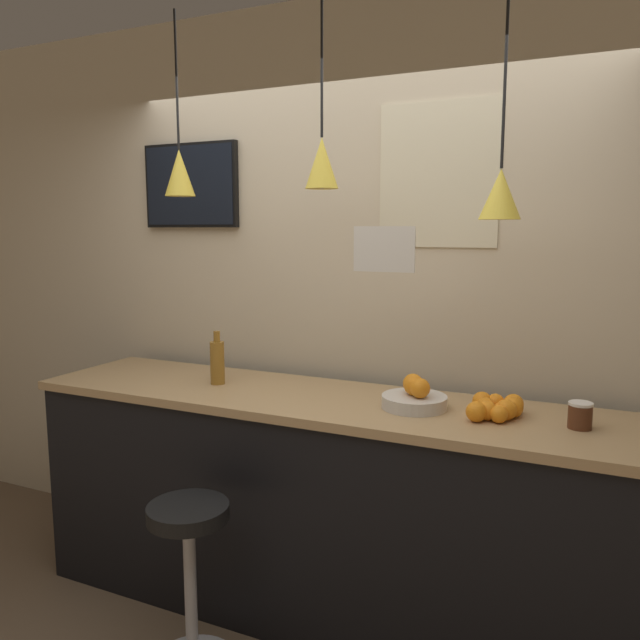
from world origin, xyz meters
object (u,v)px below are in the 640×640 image
at_px(fruit_bowl, 415,397).
at_px(spread_jar, 580,415).
at_px(bar_stool, 190,560).
at_px(juice_bottle, 217,362).
at_px(mounted_tv, 191,186).

distance_m(fruit_bowl, spread_jar, 0.65).
bearing_deg(bar_stool, spread_jar, 22.74).
bearing_deg(fruit_bowl, bar_stool, -141.96).
bearing_deg(juice_bottle, mounted_tv, 136.98).
xyz_separation_m(spread_jar, mounted_tv, (-2.05, 0.38, 0.94)).
xyz_separation_m(juice_bottle, spread_jar, (1.64, 0.00, -0.06)).
relative_size(spread_jar, mounted_tv, 0.17).
height_order(fruit_bowl, mounted_tv, mounted_tv).
relative_size(fruit_bowl, mounted_tv, 0.46).
bearing_deg(spread_jar, bar_stool, -157.26).
bearing_deg(mounted_tv, juice_bottle, -43.02).
height_order(bar_stool, juice_bottle, juice_bottle).
relative_size(bar_stool, spread_jar, 6.97).
bearing_deg(juice_bottle, bar_stool, -67.29).
xyz_separation_m(bar_stool, mounted_tv, (-0.66, 0.97, 1.56)).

